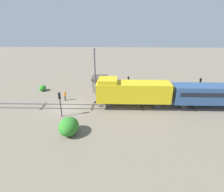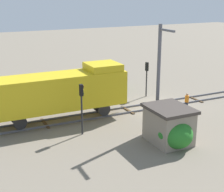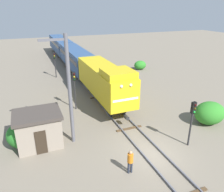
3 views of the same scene
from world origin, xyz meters
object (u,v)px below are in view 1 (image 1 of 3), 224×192
relay_hut (100,84)px  worker_near_track (65,95)px  traffic_signal_mid (128,84)px  catenary_mast (95,71)px  traffic_signal_near (60,100)px  passenger_car_leading (220,94)px  traffic_signal_far (200,85)px  locomotive (132,91)px

relay_hut → worker_near_track: bearing=-47.4°
traffic_signal_mid → worker_near_track: traffic_signal_mid is taller
worker_near_track → relay_hut: relay_hut is taller
traffic_signal_mid → catenary_mast: 6.29m
worker_near_track → relay_hut: bearing=-87.0°
traffic_signal_near → catenary_mast: bearing=154.4°
relay_hut → traffic_signal_mid: bearing=52.1°
traffic_signal_mid → traffic_signal_near: bearing=-56.0°
traffic_signal_near → catenary_mast: (-8.26, 3.95, 1.90)m
passenger_car_leading → relay_hut: (-7.50, -18.95, -1.13)m
traffic_signal_far → relay_hut: traffic_signal_far is taller
traffic_signal_near → catenary_mast: size_ratio=0.44×
traffic_signal_near → worker_near_track: (-5.60, -1.03, -1.59)m
traffic_signal_near → passenger_car_leading: bearing=97.8°
locomotive → worker_near_track: bearing=-102.1°
passenger_car_leading → catenary_mast: (-5.06, -19.52, 1.96)m
passenger_car_leading → relay_hut: bearing=-111.6°
traffic_signal_far → worker_near_track: bearing=-87.0°
traffic_signal_far → relay_hut: size_ratio=1.09×
catenary_mast → traffic_signal_far: bearing=85.4°
passenger_car_leading → traffic_signal_mid: (-3.40, -13.69, 0.30)m
catenary_mast → traffic_signal_mid: bearing=74.1°
passenger_car_leading → worker_near_track: size_ratio=8.24×
passenger_car_leading → traffic_signal_mid: 14.11m
locomotive → passenger_car_leading: (0.00, 13.34, -0.25)m
catenary_mast → traffic_signal_near: bearing=-25.6°
traffic_signal_far → catenary_mast: (-1.46, -18.00, 1.83)m
traffic_signal_far → worker_near_track: traffic_signal_far is taller
relay_hut → locomotive: bearing=36.8°
worker_near_track → catenary_mast: catenary_mast is taller
locomotive → traffic_signal_near: 10.64m
passenger_car_leading → traffic_signal_near: size_ratio=3.78×
traffic_signal_mid → traffic_signal_far: (-0.20, 12.16, -0.17)m
traffic_signal_far → relay_hut: 17.91m
passenger_car_leading → traffic_signal_far: bearing=-157.1°
locomotive → passenger_car_leading: size_ratio=0.83×
passenger_car_leading → worker_near_track: 24.68m
worker_near_track → traffic_signal_mid: bearing=-124.3°
traffic_signal_mid → relay_hut: traffic_signal_mid is taller
passenger_car_leading → traffic_signal_far: size_ratio=3.68×
locomotive → relay_hut: bearing=-143.2°
catenary_mast → relay_hut: 3.98m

